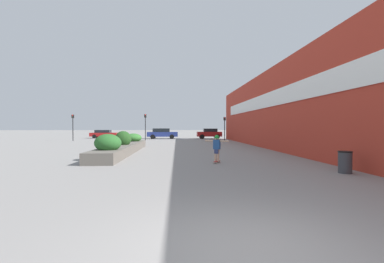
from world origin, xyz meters
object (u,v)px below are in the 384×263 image
(traffic_light_right, at_px, (225,124))
(traffic_light_far_left, at_px, (73,123))
(trash_bin, at_px, (345,162))
(skateboarder, at_px, (217,145))
(car_center_right, at_px, (104,134))
(car_center_left, at_px, (162,133))
(skateboard, at_px, (217,162))
(traffic_light_left, at_px, (145,123))
(car_leftmost, at_px, (209,133))

(traffic_light_right, xyz_separation_m, traffic_light_far_left, (-20.35, -0.21, 0.17))
(trash_bin, bearing_deg, skateboarder, 145.19)
(car_center_right, xyz_separation_m, traffic_light_right, (18.62, -8.03, 1.48))
(car_center_left, relative_size, traffic_light_far_left, 1.36)
(car_center_right, bearing_deg, skateboarder, 25.23)
(skateboard, xyz_separation_m, car_center_right, (-14.11, 29.96, 0.66))
(skateboard, relative_size, car_center_left, 0.14)
(skateboarder, bearing_deg, traffic_light_far_left, 153.27)
(skateboarder, xyz_separation_m, traffic_light_right, (4.51, 21.92, 1.30))
(traffic_light_left, xyz_separation_m, traffic_light_right, (10.91, -0.48, -0.24))
(traffic_light_right, bearing_deg, skateboarder, -101.61)
(car_leftmost, height_order, traffic_light_right, traffic_light_right)
(car_center_right, distance_m, traffic_light_left, 10.93)
(skateboarder, relative_size, car_center_left, 0.29)
(skateboarder, bearing_deg, skateboard, -62.86)
(car_center_left, bearing_deg, skateboard, 9.07)
(traffic_light_far_left, bearing_deg, traffic_light_left, 4.17)
(trash_bin, xyz_separation_m, car_center_left, (-9.04, 30.61, 0.41))
(car_leftmost, distance_m, car_center_right, 17.39)
(skateboard, distance_m, car_leftmost, 27.54)
(skateboarder, distance_m, car_center_left, 27.71)
(trash_bin, relative_size, car_center_left, 0.19)
(car_center_right, distance_m, traffic_light_far_left, 8.58)
(skateboarder, relative_size, traffic_light_far_left, 0.39)
(traffic_light_right, bearing_deg, car_center_right, 156.66)
(skateboarder, xyz_separation_m, car_center_right, (-14.11, 29.96, -0.18))
(car_leftmost, height_order, traffic_light_far_left, traffic_light_far_left)
(trash_bin, distance_m, car_leftmost, 30.65)
(traffic_light_right, bearing_deg, traffic_light_left, 177.49)
(skateboard, bearing_deg, skateboarder, 117.14)
(skateboarder, height_order, traffic_light_far_left, traffic_light_far_left)
(skateboard, xyz_separation_m, car_leftmost, (3.08, 27.35, 0.78))
(trash_bin, height_order, car_center_right, car_center_right)
(trash_bin, xyz_separation_m, car_leftmost, (-1.59, 30.60, 0.40))
(skateboard, xyz_separation_m, trash_bin, (4.67, -3.25, 0.38))
(skateboarder, distance_m, traffic_light_far_left, 26.92)
(skateboard, distance_m, traffic_light_left, 23.42)
(traffic_light_right, height_order, traffic_light_far_left, traffic_light_far_left)
(skateboard, relative_size, car_leftmost, 0.18)
(car_leftmost, bearing_deg, trash_bin, -177.03)
(skateboarder, distance_m, trash_bin, 5.71)
(trash_bin, bearing_deg, car_center_left, 106.46)
(car_leftmost, bearing_deg, skateboarder, 173.57)
(traffic_light_left, height_order, traffic_light_right, traffic_light_left)
(skateboarder, height_order, traffic_light_left, traffic_light_left)
(car_leftmost, xyz_separation_m, traffic_light_right, (1.42, -5.43, 1.36))
(car_center_right, bearing_deg, trash_bin, 29.50)
(trash_bin, relative_size, traffic_light_far_left, 0.25)
(car_center_right, relative_size, traffic_light_left, 1.19)
(skateboarder, xyz_separation_m, car_center_left, (-4.37, 27.37, -0.05))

